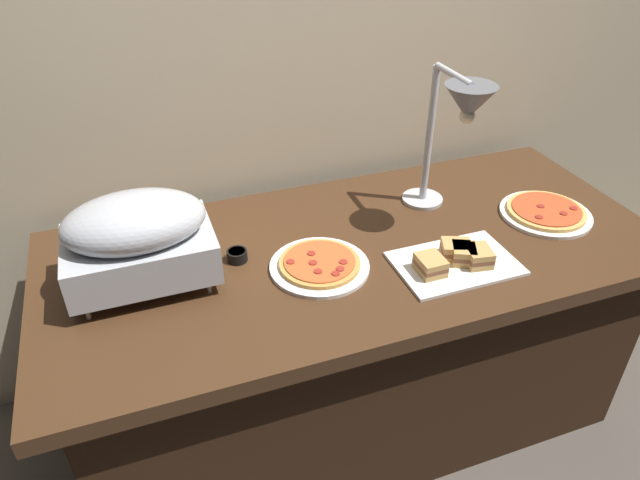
% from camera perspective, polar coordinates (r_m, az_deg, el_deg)
% --- Properties ---
extents(ground_plane, '(8.00, 8.00, 0.00)m').
position_cam_1_polar(ground_plane, '(2.30, 2.97, -16.35)').
color(ground_plane, '#4C443D').
extents(back_wall, '(4.40, 0.04, 2.40)m').
position_cam_1_polar(back_wall, '(2.02, -1.67, 17.56)').
color(back_wall, '#C6B593').
rests_on(back_wall, ground_plane).
extents(buffet_table, '(1.90, 0.84, 0.76)m').
position_cam_1_polar(buffet_table, '(2.02, 3.29, -9.36)').
color(buffet_table, '#422816').
rests_on(buffet_table, ground_plane).
extents(chafing_dish, '(0.39, 0.27, 0.27)m').
position_cam_1_polar(chafing_dish, '(1.62, -17.51, 0.26)').
color(chafing_dish, '#B7BABF').
rests_on(chafing_dish, buffet_table).
extents(heat_lamp, '(0.15, 0.33, 0.48)m').
position_cam_1_polar(heat_lamp, '(1.77, 13.61, 11.87)').
color(heat_lamp, '#B7BABF').
rests_on(heat_lamp, buffet_table).
extents(pizza_plate_front, '(0.30, 0.30, 0.03)m').
position_cam_1_polar(pizza_plate_front, '(2.07, 21.32, 2.55)').
color(pizza_plate_front, white).
rests_on(pizza_plate_front, buffet_table).
extents(pizza_plate_center, '(0.29, 0.29, 0.03)m').
position_cam_1_polar(pizza_plate_center, '(1.68, -0.05, -2.46)').
color(pizza_plate_center, white).
rests_on(pizza_plate_center, buffet_table).
extents(sandwich_platter, '(0.35, 0.24, 0.06)m').
position_cam_1_polar(sandwich_platter, '(1.73, 13.22, -1.86)').
color(sandwich_platter, white).
rests_on(sandwich_platter, buffet_table).
extents(sauce_cup_near, '(0.06, 0.06, 0.03)m').
position_cam_1_polar(sauce_cup_near, '(1.73, -8.16, -1.48)').
color(sauce_cup_near, black).
rests_on(sauce_cup_near, buffet_table).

